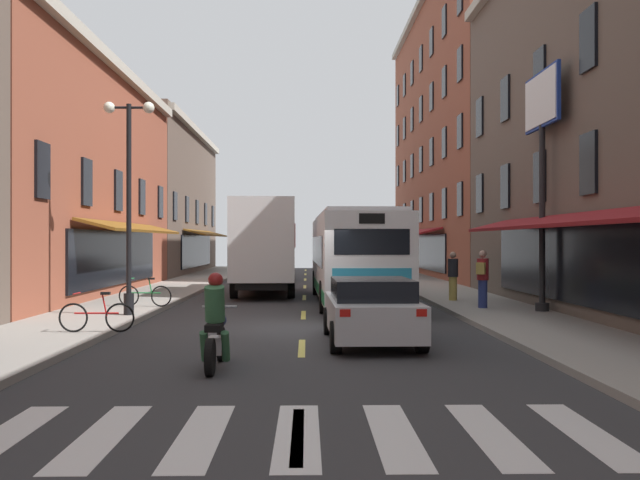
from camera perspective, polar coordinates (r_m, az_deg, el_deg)
ground_plane at (r=18.16m, az=-1.40°, el=-7.21°), size 34.80×80.00×0.10m
lane_centre_dashes at (r=17.90m, az=-1.40°, el=-7.14°), size 0.14×73.90×0.01m
crosswalk_near at (r=8.31m, az=-1.82°, el=-15.40°), size 7.10×2.80×0.01m
sidewalk_left at (r=19.11m, az=-19.50°, el=-6.49°), size 3.00×80.00×0.14m
sidewalk_right at (r=19.04m, az=16.77°, el=-6.51°), size 3.00×80.00×0.14m
billboard_sign at (r=22.07m, az=17.49°, el=8.61°), size 0.40×2.84×7.08m
transit_bus at (r=25.05m, az=2.69°, el=-1.32°), size 2.81×11.98×3.17m
box_truck at (r=29.02m, az=-4.54°, el=-0.54°), size 2.68×7.98×3.82m
sedan_near at (r=15.30m, az=4.14°, el=-5.65°), size 1.97×4.31×1.40m
sedan_mid at (r=39.70m, az=-3.91°, el=-2.28°), size 1.98×4.41×1.33m
motorcycle_rider at (r=12.37m, az=-8.43°, el=-7.01°), size 0.62×2.07×1.66m
bicycle_near at (r=16.81m, az=-17.58°, el=-5.89°), size 1.71×0.48×0.91m
bicycle_mid at (r=22.98m, az=-13.94°, el=-4.33°), size 1.71×0.48×0.91m
pedestrian_near at (r=22.40m, az=13.00°, el=-2.95°), size 0.45×0.52×1.78m
pedestrian_mid at (r=25.04m, az=10.69°, el=-2.82°), size 0.36×0.36×1.69m
street_lamp_twin at (r=20.47m, az=-15.18°, el=3.33°), size 1.42×0.32×5.96m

